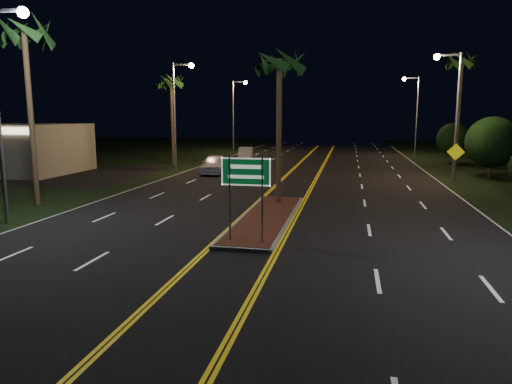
% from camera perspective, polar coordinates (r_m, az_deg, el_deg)
% --- Properties ---
extents(ground, '(120.00, 120.00, 0.00)m').
position_cam_1_polar(ground, '(14.18, -3.77, -9.72)').
color(ground, black).
rests_on(ground, ground).
extents(median_island, '(2.25, 10.25, 0.17)m').
position_cam_1_polar(median_island, '(20.74, 1.32, -3.26)').
color(median_island, gray).
rests_on(median_island, ground).
extents(highway_sign, '(1.80, 0.08, 3.20)m').
position_cam_1_polar(highway_sign, '(16.26, -1.27, 1.51)').
color(highway_sign, gray).
rests_on(highway_sign, ground).
extents(streetlight_left_near, '(1.91, 0.44, 9.00)m').
position_cam_1_polar(streetlight_left_near, '(22.09, -29.01, 10.91)').
color(streetlight_left_near, gray).
rests_on(streetlight_left_near, ground).
extents(streetlight_left_mid, '(1.91, 0.44, 9.00)m').
position_cam_1_polar(streetlight_left_mid, '(39.55, -9.67, 10.81)').
color(streetlight_left_mid, gray).
rests_on(streetlight_left_mid, ground).
extents(streetlight_left_far, '(1.91, 0.44, 9.00)m').
position_cam_1_polar(streetlight_left_far, '(58.66, -2.51, 10.46)').
color(streetlight_left_far, gray).
rests_on(streetlight_left_far, ground).
extents(streetlight_right_mid, '(1.91, 0.44, 9.00)m').
position_cam_1_polar(streetlight_right_mid, '(35.62, 23.32, 10.34)').
color(streetlight_right_mid, gray).
rests_on(streetlight_right_mid, ground).
extents(streetlight_right_far, '(1.91, 0.44, 9.00)m').
position_cam_1_polar(streetlight_right_far, '(55.37, 19.13, 10.02)').
color(streetlight_right_far, gray).
rests_on(streetlight_right_far, ground).
extents(palm_median, '(2.40, 2.40, 8.30)m').
position_cam_1_polar(palm_median, '(23.82, 2.94, 15.78)').
color(palm_median, '#382819').
rests_on(palm_median, ground).
extents(palm_left_near, '(2.40, 2.40, 9.80)m').
position_cam_1_polar(palm_left_near, '(26.67, -27.00, 17.17)').
color(palm_left_near, '#382819').
rests_on(palm_left_near, ground).
extents(palm_left_far, '(2.40, 2.40, 8.80)m').
position_cam_1_polar(palm_left_far, '(44.17, -10.55, 13.35)').
color(palm_left_far, '#382819').
rests_on(palm_left_far, ground).
extents(palm_right_far, '(2.40, 2.40, 10.30)m').
position_cam_1_polar(palm_right_far, '(44.12, 24.36, 14.51)').
color(palm_right_far, '#382819').
rests_on(palm_right_far, ground).
extents(shrub_mid, '(3.78, 3.78, 4.62)m').
position_cam_1_polar(shrub_mid, '(38.40, 27.41, 5.55)').
color(shrub_mid, '#382819').
rests_on(shrub_mid, ground).
extents(shrub_far, '(3.24, 3.24, 3.96)m').
position_cam_1_polar(shrub_far, '(50.02, 23.45, 6.06)').
color(shrub_far, '#382819').
rests_on(shrub_far, ground).
extents(car_near, '(2.84, 5.61, 1.80)m').
position_cam_1_polar(car_near, '(37.38, -5.20, 3.69)').
color(car_near, silver).
rests_on(car_near, ground).
extents(car_far, '(2.81, 5.06, 1.60)m').
position_cam_1_polar(car_far, '(48.49, -1.29, 4.93)').
color(car_far, silver).
rests_on(car_far, ground).
extents(warning_sign, '(1.13, 0.34, 2.79)m').
position_cam_1_polar(warning_sign, '(34.44, 23.66, 4.00)').
color(warning_sign, gray).
rests_on(warning_sign, ground).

